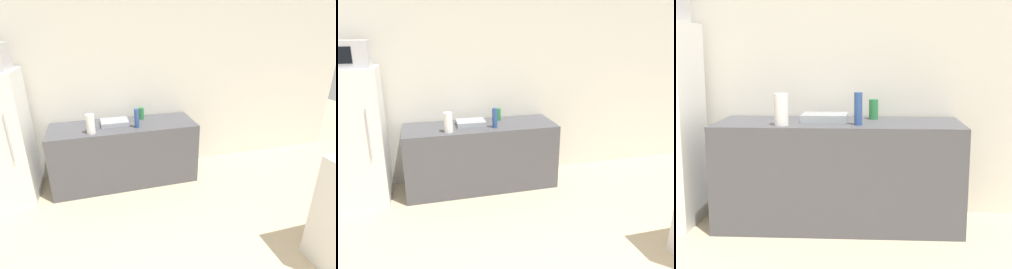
% 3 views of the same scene
% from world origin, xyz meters
% --- Properties ---
extents(wall_back, '(8.00, 0.06, 2.60)m').
position_xyz_m(wall_back, '(0.00, 3.19, 1.30)').
color(wall_back, silver).
rests_on(wall_back, ground_plane).
extents(refrigerator, '(0.59, 0.61, 1.66)m').
position_xyz_m(refrigerator, '(-1.33, 2.79, 0.83)').
color(refrigerator, white).
rests_on(refrigerator, ground_plane).
extents(counter, '(1.99, 0.67, 0.87)m').
position_xyz_m(counter, '(0.15, 2.81, 0.43)').
color(counter, '#4C4C51').
rests_on(counter, ground_plane).
extents(sink_basin, '(0.37, 0.28, 0.06)m').
position_xyz_m(sink_basin, '(0.04, 2.86, 0.90)').
color(sink_basin, '#9EA3A8').
rests_on(sink_basin, counter).
extents(bottle_tall, '(0.06, 0.06, 0.25)m').
position_xyz_m(bottle_tall, '(0.31, 2.66, 0.99)').
color(bottle_tall, '#2D4C8C').
rests_on(bottle_tall, counter).
extents(bottle_short, '(0.08, 0.08, 0.17)m').
position_xyz_m(bottle_short, '(0.44, 2.99, 0.95)').
color(bottle_short, '#2D7F42').
rests_on(bottle_short, counter).
extents(paper_towel_roll, '(0.11, 0.11, 0.25)m').
position_xyz_m(paper_towel_roll, '(-0.28, 2.61, 0.99)').
color(paper_towel_roll, white).
rests_on(paper_towel_roll, counter).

